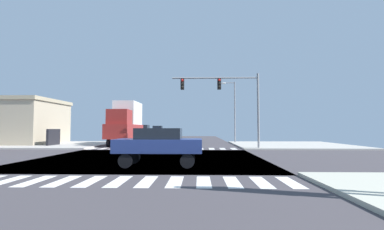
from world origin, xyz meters
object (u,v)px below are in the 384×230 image
bank_building (11,122)px  box_truck_trailing_1 (126,122)px  pickup_queued_3 (158,131)px  sedan_middle_2 (173,132)px  traffic_signal_mast (225,93)px  sedan_crossing_1 (159,143)px  street_lamp (233,106)px  pickup_nearside_1 (143,132)px

bank_building → box_truck_trailing_1: size_ratio=1.66×
pickup_queued_3 → sedan_middle_2: 3.19m
traffic_signal_mast → sedan_crossing_1: traffic_signal_mast is taller
sedan_crossing_1 → pickup_queued_3: bearing=9.0°
street_lamp → sedan_crossing_1: size_ratio=1.81×
sedan_crossing_1 → sedan_middle_2: (-3.08, 37.36, 0.00)m
pickup_queued_3 → box_truck_trailing_1: size_ratio=0.71×
traffic_signal_mast → bank_building: (-23.98, 5.98, -2.49)m
pickup_queued_3 → sedan_middle_2: bearing=160.2°
box_truck_trailing_1 → bank_building: bearing=-3.3°
sedan_crossing_1 → sedan_middle_2: 37.48m
traffic_signal_mast → pickup_nearside_1: 18.08m
pickup_nearside_1 → box_truck_trailing_1: 9.17m
street_lamp → sedan_crossing_1: (-6.33, -19.84, -3.55)m
pickup_nearside_1 → sedan_middle_2: (3.00, 12.79, -0.17)m
bank_building → sedan_crossing_1: bank_building is taller
bank_building → sedan_middle_2: (16.57, 21.08, -1.49)m
pickup_queued_3 → box_truck_trailing_1: bearing=90.0°
bank_building → box_truck_trailing_1: 13.59m
pickup_nearside_1 → sedan_middle_2: pickup_nearside_1 is taller
bank_building → sedan_crossing_1: size_ratio=2.77×
street_lamp → pickup_queued_3: (-12.41, 18.60, -3.37)m
traffic_signal_mast → sedan_middle_2: traffic_signal_mast is taller
bank_building → box_truck_trailing_1: bearing=-3.3°
pickup_queued_3 → traffic_signal_mast: bearing=110.3°
box_truck_trailing_1 → traffic_signal_mast: bearing=153.5°
street_lamp → sedan_middle_2: street_lamp is taller
traffic_signal_mast → bank_building: traffic_signal_mast is taller
box_truck_trailing_1 → sedan_middle_2: box_truck_trailing_1 is taller
pickup_queued_3 → bank_building: bearing=58.5°
street_lamp → box_truck_trailing_1: (-12.41, -4.36, -2.10)m
traffic_signal_mast → bank_building: 24.84m
bank_building → pickup_nearside_1: bearing=31.4°
traffic_signal_mast → box_truck_trailing_1: 11.91m
pickup_nearside_1 → pickup_queued_3: same height
traffic_signal_mast → pickup_nearside_1: traffic_signal_mast is taller
pickup_queued_3 → pickup_nearside_1: bearing=90.0°
traffic_signal_mast → sedan_crossing_1: bearing=-112.9°
street_lamp → pickup_queued_3: street_lamp is taller
pickup_nearside_1 → sedan_middle_2: bearing=-103.2°
pickup_queued_3 → box_truck_trailing_1: 22.99m
sedan_crossing_1 → pickup_queued_3: size_ratio=0.84×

